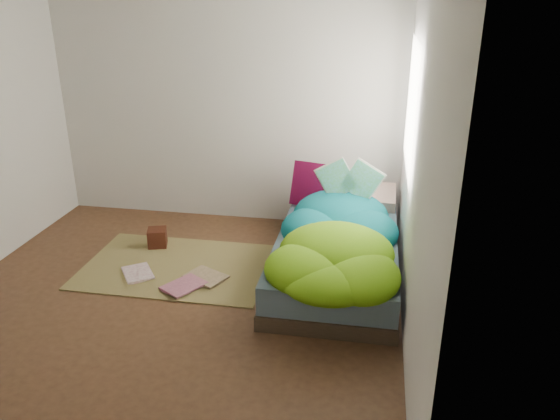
% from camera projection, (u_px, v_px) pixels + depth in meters
% --- Properties ---
extents(ground, '(3.50, 3.50, 0.00)m').
position_uv_depth(ground, '(171.00, 302.00, 4.23)').
color(ground, '#452B1A').
rests_on(ground, ground).
extents(room_walls, '(3.54, 3.54, 2.62)m').
position_uv_depth(room_walls, '(155.00, 90.00, 3.62)').
color(room_walls, silver).
rests_on(room_walls, ground).
extents(bed, '(1.00, 2.00, 0.34)m').
position_uv_depth(bed, '(337.00, 253.00, 4.62)').
color(bed, '#32291B').
rests_on(bed, ground).
extents(duvet, '(0.96, 1.84, 0.34)m').
position_uv_depth(duvet, '(336.00, 227.00, 4.29)').
color(duvet, '#07656C').
rests_on(duvet, bed).
extents(rug, '(1.60, 1.10, 0.01)m').
position_uv_depth(rug, '(177.00, 266.00, 4.75)').
color(rug, brown).
rests_on(rug, ground).
extents(pillow_floral, '(0.63, 0.40, 0.14)m').
position_uv_depth(pillow_floral, '(362.00, 197.00, 5.19)').
color(pillow_floral, beige).
rests_on(pillow_floral, bed).
extents(pillow_magenta, '(0.43, 0.23, 0.41)m').
position_uv_depth(pillow_magenta, '(315.00, 185.00, 5.10)').
color(pillow_magenta, '#55051F').
rests_on(pillow_magenta, bed).
extents(open_book, '(0.48, 0.12, 0.29)m').
position_uv_depth(open_book, '(350.00, 169.00, 4.65)').
color(open_book, green).
rests_on(open_book, duvet).
extents(wooden_box, '(0.21, 0.21, 0.17)m').
position_uv_depth(wooden_box, '(157.00, 237.00, 5.09)').
color(wooden_box, '#330E0B').
rests_on(wooden_box, rug).
extents(floor_book_a, '(0.36, 0.38, 0.02)m').
position_uv_depth(floor_book_a, '(124.00, 276.00, 4.55)').
color(floor_book_a, white).
rests_on(floor_book_a, rug).
extents(floor_book_b, '(0.38, 0.40, 0.03)m').
position_uv_depth(floor_book_b, '(175.00, 281.00, 4.47)').
color(floor_book_b, '#BA6B80').
rests_on(floor_book_b, rug).
extents(floor_book_c, '(0.40, 0.36, 0.02)m').
position_uv_depth(floor_book_c, '(196.00, 283.00, 4.45)').
color(floor_book_c, tan).
rests_on(floor_book_c, rug).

